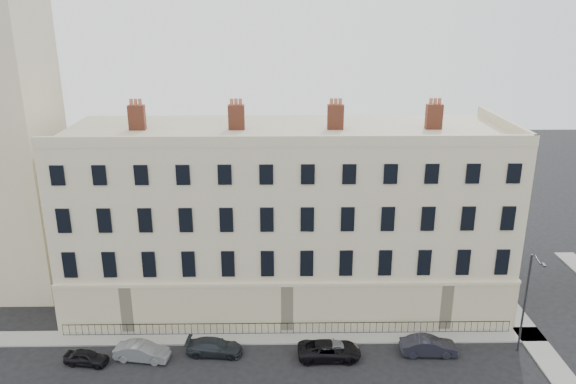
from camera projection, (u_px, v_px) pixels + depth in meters
name	position (u px, v px, depth m)	size (l,w,h in m)	color
ground	(374.00, 377.00, 39.07)	(160.00, 160.00, 0.00)	black
terrace	(286.00, 216.00, 47.93)	(36.22, 12.22, 17.00)	beige
pavement_terrace	(236.00, 337.00, 43.64)	(48.00, 2.00, 0.12)	gray
pavement_east_return	(514.00, 314.00, 46.82)	(2.00, 24.00, 0.12)	gray
railings	(287.00, 328.00, 43.92)	(35.00, 0.04, 0.96)	black
car_a	(86.00, 357.00, 40.35)	(1.27, 3.16, 1.08)	black
car_b	(142.00, 352.00, 40.81)	(1.40, 4.01, 1.32)	slate
car_c	(215.00, 347.00, 41.45)	(1.69, 4.15, 1.20)	#1F2429
car_d	(329.00, 350.00, 41.00)	(2.14, 4.65, 1.29)	black
car_e	(336.00, 348.00, 41.28)	(1.42, 3.52, 1.20)	gray
car_f	(429.00, 346.00, 41.42)	(1.45, 4.16, 1.37)	black
streetlamp	(526.00, 300.00, 40.55)	(0.44, 1.70, 7.92)	#2F3034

